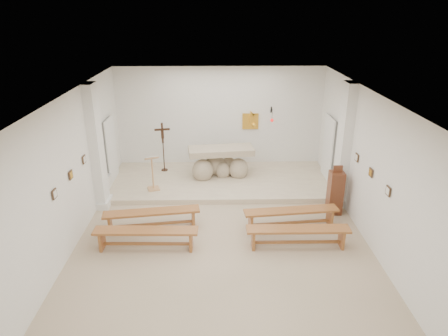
{
  "coord_description": "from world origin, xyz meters",
  "views": [
    {
      "loc": [
        -0.12,
        -8.28,
        5.31
      ],
      "look_at": [
        0.08,
        1.6,
        1.29
      ],
      "focal_mm": 32.0,
      "sensor_mm": 36.0,
      "label": 1
    }
  ],
  "objects_px": {
    "altar": "(220,164)",
    "bench_right_front": "(291,214)",
    "bench_right_second": "(298,233)",
    "crucifix_stand": "(163,143)",
    "lectern": "(153,173)",
    "donation_pedestal": "(335,192)",
    "bench_left_front": "(152,215)",
    "bench_left_second": "(146,234)"
  },
  "relations": [
    {
      "from": "crucifix_stand",
      "to": "donation_pedestal",
      "type": "height_order",
      "value": "crucifix_stand"
    },
    {
      "from": "bench_right_front",
      "to": "bench_right_second",
      "type": "distance_m",
      "value": 0.91
    },
    {
      "from": "altar",
      "to": "bench_left_front",
      "type": "xyz_separation_m",
      "value": [
        -1.77,
        -3.07,
        -0.18
      ]
    },
    {
      "from": "bench_left_front",
      "to": "bench_left_second",
      "type": "height_order",
      "value": "same"
    },
    {
      "from": "donation_pedestal",
      "to": "bench_right_second",
      "type": "bearing_deg",
      "value": -128.48
    },
    {
      "from": "bench_left_second",
      "to": "bench_left_front",
      "type": "bearing_deg",
      "value": 91.36
    },
    {
      "from": "lectern",
      "to": "bench_left_front",
      "type": "xyz_separation_m",
      "value": [
        0.26,
        -2.06,
        -0.32
      ]
    },
    {
      "from": "altar",
      "to": "bench_right_second",
      "type": "distance_m",
      "value": 4.36
    },
    {
      "from": "altar",
      "to": "lectern",
      "type": "bearing_deg",
      "value": -160.33
    },
    {
      "from": "altar",
      "to": "lectern",
      "type": "relative_size",
      "value": 1.92
    },
    {
      "from": "lectern",
      "to": "bench_right_second",
      "type": "xyz_separation_m",
      "value": [
        3.81,
        -2.97,
        -0.32
      ]
    },
    {
      "from": "bench_right_front",
      "to": "bench_right_second",
      "type": "height_order",
      "value": "same"
    },
    {
      "from": "altar",
      "to": "bench_left_front",
      "type": "distance_m",
      "value": 3.55
    },
    {
      "from": "donation_pedestal",
      "to": "bench_left_front",
      "type": "bearing_deg",
      "value": -171.22
    },
    {
      "from": "altar",
      "to": "bench_right_front",
      "type": "xyz_separation_m",
      "value": [
        1.77,
        -3.07,
        -0.18
      ]
    },
    {
      "from": "bench_left_front",
      "to": "bench_right_front",
      "type": "xyz_separation_m",
      "value": [
        3.55,
        0.0,
        0.0
      ]
    },
    {
      "from": "altar",
      "to": "donation_pedestal",
      "type": "xyz_separation_m",
      "value": [
        3.1,
        -2.3,
        0.06
      ]
    },
    {
      "from": "donation_pedestal",
      "to": "bench_right_second",
      "type": "height_order",
      "value": "donation_pedestal"
    },
    {
      "from": "bench_right_front",
      "to": "donation_pedestal",
      "type": "bearing_deg",
      "value": 23.83
    },
    {
      "from": "donation_pedestal",
      "to": "bench_left_second",
      "type": "xyz_separation_m",
      "value": [
        -4.87,
        -1.68,
        -0.23
      ]
    },
    {
      "from": "altar",
      "to": "bench_left_front",
      "type": "bearing_deg",
      "value": -126.71
    },
    {
      "from": "lectern",
      "to": "bench_right_second",
      "type": "distance_m",
      "value": 4.84
    },
    {
      "from": "crucifix_stand",
      "to": "bench_right_second",
      "type": "bearing_deg",
      "value": -60.64
    },
    {
      "from": "altar",
      "to": "bench_right_second",
      "type": "xyz_separation_m",
      "value": [
        1.77,
        -3.98,
        -0.18
      ]
    },
    {
      "from": "bench_left_front",
      "to": "bench_left_second",
      "type": "relative_size",
      "value": 1.01
    },
    {
      "from": "bench_right_front",
      "to": "bench_left_second",
      "type": "relative_size",
      "value": 1.01
    },
    {
      "from": "crucifix_stand",
      "to": "donation_pedestal",
      "type": "xyz_separation_m",
      "value": [
        4.99,
        -2.81,
        -0.49
      ]
    },
    {
      "from": "crucifix_stand",
      "to": "bench_right_front",
      "type": "height_order",
      "value": "crucifix_stand"
    },
    {
      "from": "bench_right_front",
      "to": "bench_left_second",
      "type": "xyz_separation_m",
      "value": [
        -3.55,
        -0.91,
        0.0
      ]
    },
    {
      "from": "bench_left_front",
      "to": "bench_right_second",
      "type": "relative_size",
      "value": 1.01
    },
    {
      "from": "donation_pedestal",
      "to": "lectern",
      "type": "bearing_deg",
      "value": 165.7
    },
    {
      "from": "crucifix_stand",
      "to": "bench_right_second",
      "type": "distance_m",
      "value": 5.84
    },
    {
      "from": "altar",
      "to": "bench_right_front",
      "type": "distance_m",
      "value": 3.55
    },
    {
      "from": "donation_pedestal",
      "to": "bench_left_second",
      "type": "distance_m",
      "value": 5.16
    },
    {
      "from": "crucifix_stand",
      "to": "donation_pedestal",
      "type": "relative_size",
      "value": 1.18
    },
    {
      "from": "donation_pedestal",
      "to": "bench_left_second",
      "type": "bearing_deg",
      "value": -161.16
    },
    {
      "from": "bench_right_front",
      "to": "crucifix_stand",
      "type": "bearing_deg",
      "value": 129.44
    },
    {
      "from": "bench_right_second",
      "to": "donation_pedestal",
      "type": "bearing_deg",
      "value": 51.98
    },
    {
      "from": "lectern",
      "to": "bench_right_second",
      "type": "bearing_deg",
      "value": -56.28
    },
    {
      "from": "crucifix_stand",
      "to": "bench_right_front",
      "type": "bearing_deg",
      "value": -54.18
    },
    {
      "from": "bench_left_second",
      "to": "lectern",
      "type": "bearing_deg",
      "value": 96.37
    },
    {
      "from": "donation_pedestal",
      "to": "bench_right_front",
      "type": "height_order",
      "value": "donation_pedestal"
    }
  ]
}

